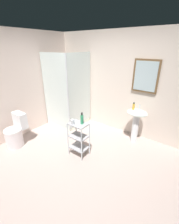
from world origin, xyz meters
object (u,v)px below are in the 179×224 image
pedestal_sink (136,119)px  rinse_cup (73,122)px  storage_cart (79,137)px  hand_soap_bottle (134,106)px  body_wash_bottle_green (82,119)px  shower_stall (69,109)px  toilet (16,133)px

pedestal_sink → rinse_cup: size_ratio=8.08×
storage_cart → pedestal_sink: bearing=58.0°
hand_soap_bottle → body_wash_bottle_green: size_ratio=0.71×
shower_stall → pedestal_sink: bearing=8.8°
pedestal_sink → hand_soap_bottle: bearing=-173.4°
pedestal_sink → hand_soap_bottle: 0.32m
pedestal_sink → storage_cart: size_ratio=1.09×
hand_soap_bottle → body_wash_bottle_green: bearing=-117.3°
body_wash_bottle_green → hand_soap_bottle: bearing=62.7°
hand_soap_bottle → body_wash_bottle_green: same height
rinse_cup → shower_stall: bearing=137.3°
storage_cart → rinse_cup: 0.37m
hand_soap_bottle → body_wash_bottle_green: (-0.58, -1.13, -0.04)m
toilet → body_wash_bottle_green: (1.44, 0.64, 0.53)m
storage_cart → body_wash_bottle_green: 0.41m
storage_cart → toilet: bearing=-156.8°
body_wash_bottle_green → storage_cart: bearing=-142.9°
pedestal_sink → storage_cart: 1.41m
body_wash_bottle_green → rinse_cup: 0.19m
shower_stall → toilet: bearing=-99.6°
rinse_cup → body_wash_bottle_green: bearing=42.3°
shower_stall → rinse_cup: (1.06, -0.98, 0.33)m
shower_stall → storage_cart: shower_stall is taller
shower_stall → toilet: (-0.25, -1.49, -0.15)m
pedestal_sink → rinse_cup: bearing=-122.9°
shower_stall → toilet: size_ratio=2.63×
shower_stall → hand_soap_bottle: (1.78, 0.28, 0.42)m
rinse_cup → hand_soap_bottle: bearing=60.1°
pedestal_sink → toilet: pedestal_sink is taller
toilet → storage_cart: 1.51m
hand_soap_bottle → storage_cart: bearing=-118.7°
shower_stall → body_wash_bottle_green: shower_stall is taller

